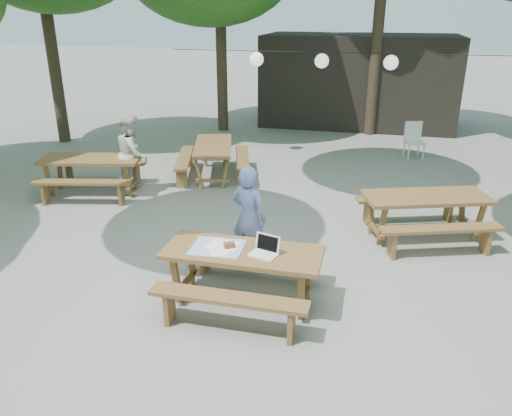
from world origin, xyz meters
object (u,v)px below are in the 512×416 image
object	(u,v)px
main_picnic_table	(243,276)
second_person	(133,154)
plastic_chair	(414,148)
picnic_table_nw	(93,175)
woman	(249,217)

from	to	relation	value
main_picnic_table	second_person	xyz separation A→B (m)	(-3.31, 3.58, 0.42)
plastic_chair	picnic_table_nw	bearing A→B (deg)	-162.86
picnic_table_nw	woman	distance (m)	4.54
main_picnic_table	plastic_chair	bearing A→B (deg)	72.05
picnic_table_nw	main_picnic_table	bearing A→B (deg)	-51.12
second_person	woman	bearing A→B (deg)	-148.71
main_picnic_table	picnic_table_nw	size ratio (longest dim) A/B	0.91
picnic_table_nw	second_person	distance (m)	0.94
woman	second_person	size ratio (longest dim) A/B	0.96
main_picnic_table	second_person	size ratio (longest dim) A/B	1.24
main_picnic_table	plastic_chair	size ratio (longest dim) A/B	2.22
main_picnic_table	picnic_table_nw	world-z (taller)	same
main_picnic_table	plastic_chair	world-z (taller)	plastic_chair
woman	second_person	xyz separation A→B (m)	(-3.13, 2.59, 0.03)
picnic_table_nw	plastic_chair	world-z (taller)	plastic_chair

